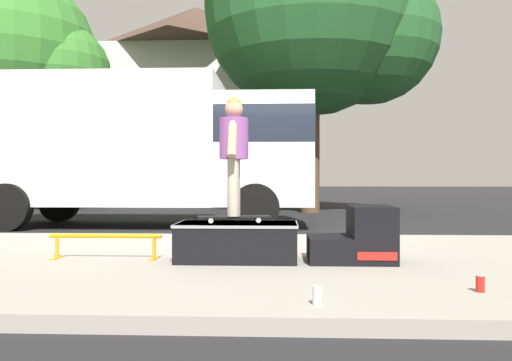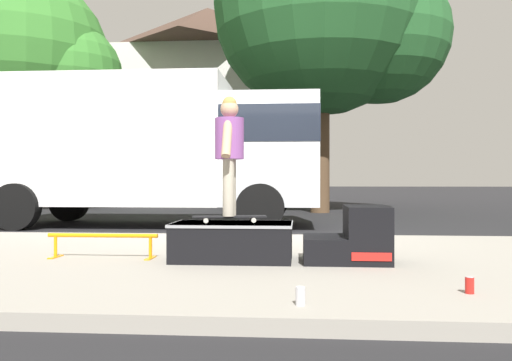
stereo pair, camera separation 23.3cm
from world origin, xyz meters
name	(u,v)px [view 1 (the left image)]	position (x,y,z in m)	size (l,w,h in m)	color
ground_plane	(268,238)	(0.00, 0.00, 0.00)	(140.00, 140.00, 0.00)	black
sidewalk_slab	(261,263)	(0.00, -3.00, 0.06)	(50.00, 5.00, 0.12)	gray
skate_box	(237,240)	(-0.24, -3.19, 0.33)	(1.26, 0.75, 0.40)	black
kicker_ramp	(358,238)	(1.02, -3.19, 0.36)	(0.87, 0.73, 0.58)	black
grind_rail	(105,241)	(-1.66, -3.15, 0.31)	(1.22, 0.28, 0.27)	orange
skateboard	(234,217)	(-0.28, -3.15, 0.57)	(0.80, 0.34, 0.07)	black
skater_kid	(234,146)	(-0.28, -3.15, 1.33)	(0.31, 0.65, 1.27)	#B7AD99
soda_can	(317,296)	(0.46, -5.15, 0.18)	(0.07, 0.07, 0.13)	silver
soda_can_b	(480,284)	(1.72, -4.68, 0.18)	(0.07, 0.07, 0.13)	red
box_truck	(147,145)	(-2.58, 2.20, 1.70)	(6.91, 2.63, 3.05)	white
street_tree_main	(323,15)	(1.45, 7.05, 5.85)	(6.93, 6.30, 9.19)	brown
street_tree_neighbour	(19,59)	(-7.81, 7.16, 4.67)	(5.68, 5.16, 7.40)	brown
house_behind	(195,104)	(-3.48, 13.84, 4.24)	(9.54, 8.23, 8.40)	silver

